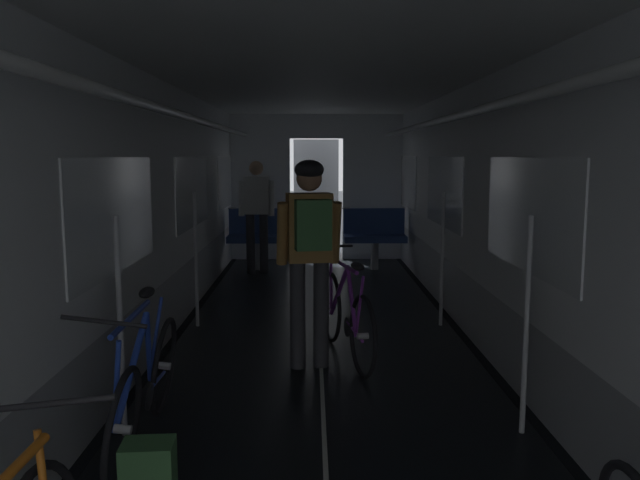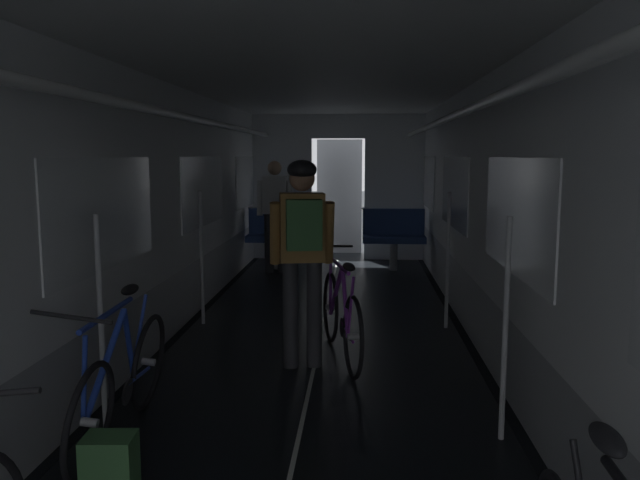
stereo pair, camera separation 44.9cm
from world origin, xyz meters
The scene contains 8 objects.
train_car_shell centered at (0.00, 3.60, 1.70)m, with size 3.14×12.34×2.57m.
bench_seat_far_left centered at (-0.90, 8.07, 0.57)m, with size 0.98×0.51×0.95m.
bench_seat_far_right centered at (0.90, 8.07, 0.57)m, with size 0.98×0.51×0.95m.
bicycle_blue centered at (-1.09, 1.95, 0.38)m, with size 0.44×1.69×0.95m.
person_cyclist_aisle centered at (-0.09, 3.38, 1.07)m, with size 0.56×0.43×1.73m.
bicycle_purple_in_aisle centered at (0.22, 3.64, 0.38)m, with size 0.55×1.66×0.94m.
person_standing_near_bench centered at (-0.90, 7.70, 0.98)m, with size 0.53×0.23×1.69m.
backpack_on_floor centered at (-0.90, 1.26, 0.17)m, with size 0.26×0.20×0.34m, color #3D703D.
Camera 1 is at (-0.07, -1.76, 1.76)m, focal length 35.68 mm.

